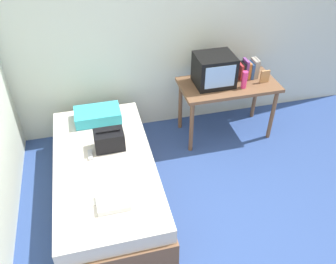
# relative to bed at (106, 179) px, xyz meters

# --- Properties ---
(ground_plane) EXTENTS (8.00, 8.00, 0.00)m
(ground_plane) POSITION_rel_bed_xyz_m (1.03, -0.78, -0.24)
(ground_plane) COLOR #2D4784
(wall_back) EXTENTS (5.20, 0.10, 2.60)m
(wall_back) POSITION_rel_bed_xyz_m (1.03, 1.22, 1.06)
(wall_back) COLOR silver
(wall_back) RESTS_ON ground
(bed) EXTENTS (1.00, 2.00, 0.48)m
(bed) POSITION_rel_bed_xyz_m (0.00, 0.00, 0.00)
(bed) COLOR brown
(bed) RESTS_ON ground
(desk) EXTENTS (1.16, 0.60, 0.73)m
(desk) POSITION_rel_bed_xyz_m (1.58, 0.73, 0.40)
(desk) COLOR brown
(desk) RESTS_ON ground
(tv) EXTENTS (0.44, 0.39, 0.36)m
(tv) POSITION_rel_bed_xyz_m (1.40, 0.76, 0.67)
(tv) COLOR black
(tv) RESTS_ON desk
(water_bottle) EXTENTS (0.06, 0.06, 0.21)m
(water_bottle) POSITION_rel_bed_xyz_m (1.71, 0.59, 0.60)
(water_bottle) COLOR #E53372
(water_bottle) RESTS_ON desk
(book_row) EXTENTS (0.23, 0.15, 0.24)m
(book_row) POSITION_rel_bed_xyz_m (1.85, 0.81, 0.60)
(book_row) COLOR #B72D33
(book_row) RESTS_ON desk
(picture_frame) EXTENTS (0.11, 0.02, 0.15)m
(picture_frame) POSITION_rel_bed_xyz_m (1.99, 0.65, 0.57)
(picture_frame) COLOR #B27F4C
(picture_frame) RESTS_ON desk
(pillow) EXTENTS (0.51, 0.32, 0.13)m
(pillow) POSITION_rel_bed_xyz_m (0.01, 0.72, 0.31)
(pillow) COLOR #33A8B7
(pillow) RESTS_ON bed
(handbag) EXTENTS (0.30, 0.20, 0.22)m
(handbag) POSITION_rel_bed_xyz_m (0.09, 0.19, 0.34)
(handbag) COLOR black
(handbag) RESTS_ON bed
(magazine) EXTENTS (0.21, 0.29, 0.01)m
(magazine) POSITION_rel_bed_xyz_m (-0.17, -0.40, 0.25)
(magazine) COLOR white
(magazine) RESTS_ON bed
(remote_dark) EXTENTS (0.04, 0.16, 0.02)m
(remote_dark) POSITION_rel_bed_xyz_m (0.11, -0.59, 0.25)
(remote_dark) COLOR black
(remote_dark) RESTS_ON bed
(remote_silver) EXTENTS (0.04, 0.14, 0.02)m
(remote_silver) POSITION_rel_bed_xyz_m (-0.12, 0.11, 0.25)
(remote_silver) COLOR #B7B7BC
(remote_silver) RESTS_ON bed
(folded_towel) EXTENTS (0.28, 0.22, 0.05)m
(folded_towel) POSITION_rel_bed_xyz_m (0.03, -0.57, 0.27)
(folded_towel) COLOR white
(folded_towel) RESTS_ON bed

